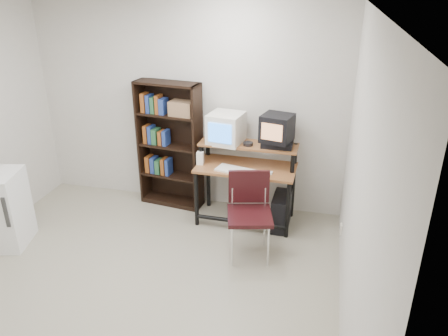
% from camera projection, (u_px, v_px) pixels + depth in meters
% --- Properties ---
extents(floor, '(4.00, 4.00, 0.01)m').
position_uv_depth(floor, '(129.00, 292.00, 4.25)').
color(floor, '#A9A28C').
rests_on(floor, ground).
extents(ceiling, '(4.00, 4.00, 0.01)m').
position_uv_depth(ceiling, '(97.00, 8.00, 3.21)').
color(ceiling, white).
rests_on(ceiling, back_wall).
extents(back_wall, '(4.00, 0.01, 2.60)m').
position_uv_depth(back_wall, '(187.00, 107.00, 5.51)').
color(back_wall, beige).
rests_on(back_wall, floor).
extents(right_wall, '(0.01, 4.00, 2.60)m').
position_uv_depth(right_wall, '(358.00, 195.00, 3.30)').
color(right_wall, beige).
rests_on(right_wall, floor).
extents(computer_desk, '(1.19, 0.61, 0.98)m').
position_uv_depth(computer_desk, '(246.00, 170.00, 5.24)').
color(computer_desk, '#975D31').
rests_on(computer_desk, floor).
extents(crt_monitor, '(0.44, 0.44, 0.37)m').
position_uv_depth(crt_monitor, '(226.00, 128.00, 5.20)').
color(crt_monitor, white).
rests_on(crt_monitor, computer_desk).
extents(vcr, '(0.36, 0.26, 0.08)m').
position_uv_depth(vcr, '(277.00, 144.00, 5.11)').
color(vcr, black).
rests_on(vcr, computer_desk).
extents(crt_tv, '(0.40, 0.40, 0.32)m').
position_uv_depth(crt_tv, '(277.00, 128.00, 5.03)').
color(crt_tv, black).
rests_on(crt_tv, vcr).
extents(cd_spindle, '(0.14, 0.14, 0.05)m').
position_uv_depth(cd_spindle, '(248.00, 144.00, 5.15)').
color(cd_spindle, '#26262B').
rests_on(cd_spindle, computer_desk).
extents(keyboard, '(0.51, 0.31, 0.03)m').
position_uv_depth(keyboard, '(236.00, 171.00, 5.07)').
color(keyboard, white).
rests_on(keyboard, computer_desk).
extents(mousepad, '(0.22, 0.18, 0.01)m').
position_uv_depth(mousepad, '(269.00, 174.00, 5.03)').
color(mousepad, black).
rests_on(mousepad, computer_desk).
extents(mouse, '(0.10, 0.07, 0.03)m').
position_uv_depth(mouse, '(268.00, 173.00, 5.01)').
color(mouse, white).
rests_on(mouse, mousepad).
extents(desk_speaker, '(0.08, 0.08, 0.17)m').
position_uv_depth(desk_speaker, '(200.00, 159.00, 5.24)').
color(desk_speaker, white).
rests_on(desk_speaker, computer_desk).
extents(pc_tower, '(0.21, 0.45, 0.42)m').
position_uv_depth(pc_tower, '(281.00, 211.00, 5.27)').
color(pc_tower, black).
rests_on(pc_tower, floor).
extents(school_chair, '(0.56, 0.56, 0.93)m').
position_uv_depth(school_chair, '(249.00, 206.00, 4.64)').
color(school_chair, black).
rests_on(school_chair, floor).
extents(bookshelf, '(0.85, 0.38, 1.65)m').
position_uv_depth(bookshelf, '(171.00, 143.00, 5.60)').
color(bookshelf, black).
rests_on(bookshelf, floor).
extents(mini_fridge, '(0.62, 0.62, 0.87)m').
position_uv_depth(mini_fridge, '(0.00, 209.00, 4.85)').
color(mini_fridge, white).
rests_on(mini_fridge, floor).
extents(wall_outlet, '(0.02, 0.08, 0.12)m').
position_uv_depth(wall_outlet, '(341.00, 229.00, 4.73)').
color(wall_outlet, beige).
rests_on(wall_outlet, right_wall).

